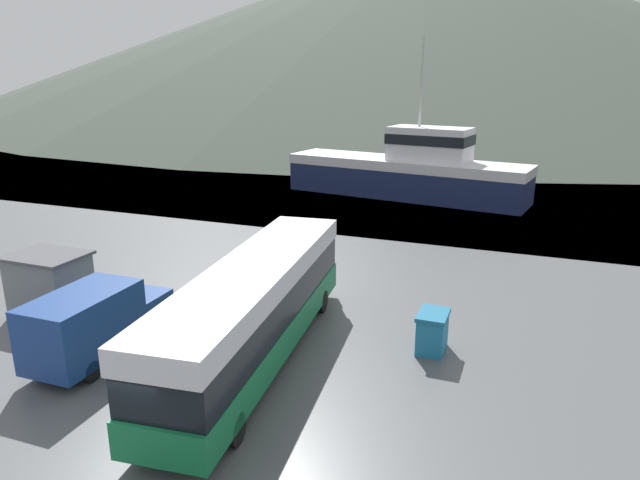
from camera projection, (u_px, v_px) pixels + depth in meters
name	position (u px, v px, depth m)	size (l,w,h in m)	color
ground_plane	(143.00, 451.00, 14.53)	(400.00, 400.00, 0.00)	#515456
water_surface	(507.00, 113.00, 140.63)	(240.00, 240.00, 0.00)	slate
hill_backdrop	(425.00, 26.00, 157.24)	(238.06, 238.06, 43.67)	#3D473D
tour_bus	(255.00, 307.00, 18.68)	(3.89, 12.94, 3.37)	#146B3D
delivery_van	(95.00, 321.00, 19.01)	(2.15, 5.48, 2.46)	navy
fishing_boat	(409.00, 170.00, 43.91)	(19.21, 7.28, 11.81)	#19234C
storage_bin	(432.00, 331.00, 19.59)	(1.00, 1.43, 1.41)	teal
dock_kiosk	(50.00, 284.00, 22.52)	(2.94, 2.24, 2.49)	slate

